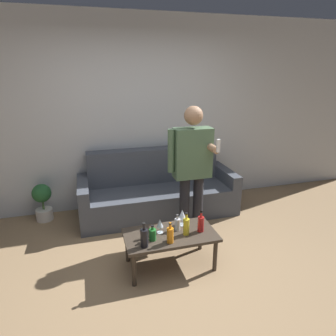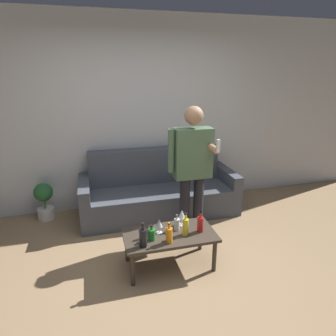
# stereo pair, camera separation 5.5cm
# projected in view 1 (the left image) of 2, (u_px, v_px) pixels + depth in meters

# --- Properties ---
(ground_plane) EXTENTS (16.00, 16.00, 0.00)m
(ground_plane) POSITION_uv_depth(u_px,v_px,m) (177.00, 289.00, 2.83)
(ground_plane) COLOR #997A56
(wall_back) EXTENTS (8.00, 0.06, 2.70)m
(wall_back) POSITION_uv_depth(u_px,v_px,m) (135.00, 115.00, 4.26)
(wall_back) COLOR silver
(wall_back) RESTS_ON ground_plane
(couch) EXTENTS (2.17, 0.81, 0.89)m
(couch) POSITION_uv_depth(u_px,v_px,m) (157.00, 191.00, 4.29)
(couch) COLOR #474C56
(couch) RESTS_ON ground_plane
(coffee_table) EXTENTS (0.94, 0.50, 0.38)m
(coffee_table) POSITION_uv_depth(u_px,v_px,m) (170.00, 238.00, 3.07)
(coffee_table) COLOR #3D3328
(coffee_table) RESTS_ON ground_plane
(bottle_orange) EXTENTS (0.06, 0.06, 0.17)m
(bottle_orange) POSITION_uv_depth(u_px,v_px,m) (177.00, 224.00, 3.10)
(bottle_orange) COLOR silver
(bottle_orange) RESTS_ON coffee_table
(bottle_green) EXTENTS (0.06, 0.06, 0.24)m
(bottle_green) POSITION_uv_depth(u_px,v_px,m) (186.00, 226.00, 3.01)
(bottle_green) COLOR yellow
(bottle_green) RESTS_ON coffee_table
(bottle_dark) EXTENTS (0.07, 0.07, 0.16)m
(bottle_dark) POSITION_uv_depth(u_px,v_px,m) (153.00, 234.00, 2.92)
(bottle_dark) COLOR #23752D
(bottle_dark) RESTS_ON coffee_table
(bottle_yellow) EXTENTS (0.07, 0.07, 0.23)m
(bottle_yellow) POSITION_uv_depth(u_px,v_px,m) (201.00, 223.00, 3.07)
(bottle_yellow) COLOR #B21E1E
(bottle_yellow) RESTS_ON coffee_table
(bottle_red) EXTENTS (0.07, 0.07, 0.25)m
(bottle_red) POSITION_uv_depth(u_px,v_px,m) (144.00, 237.00, 2.80)
(bottle_red) COLOR black
(bottle_red) RESTS_ON coffee_table
(bottle_clear) EXTENTS (0.07, 0.07, 0.21)m
(bottle_clear) POSITION_uv_depth(u_px,v_px,m) (170.00, 235.00, 2.87)
(bottle_clear) COLOR orange
(bottle_clear) RESTS_ON coffee_table
(wine_glass_near) EXTENTS (0.08, 0.08, 0.18)m
(wine_glass_near) POSITION_uv_depth(u_px,v_px,m) (182.00, 215.00, 3.18)
(wine_glass_near) COLOR silver
(wine_glass_near) RESTS_ON coffee_table
(wine_glass_far) EXTENTS (0.07, 0.07, 0.15)m
(wine_glass_far) POSITION_uv_depth(u_px,v_px,m) (160.00, 224.00, 3.03)
(wine_glass_far) COLOR silver
(wine_glass_far) RESTS_ON coffee_table
(person_standing_front) EXTENTS (0.51, 0.42, 1.60)m
(person_standing_front) POSITION_uv_depth(u_px,v_px,m) (192.00, 164.00, 3.46)
(person_standing_front) COLOR #232328
(person_standing_front) RESTS_ON ground_plane
(potted_plant) EXTENTS (0.25, 0.25, 0.52)m
(potted_plant) POSITION_uv_depth(u_px,v_px,m) (43.00, 200.00, 4.04)
(potted_plant) COLOR silver
(potted_plant) RESTS_ON ground_plane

